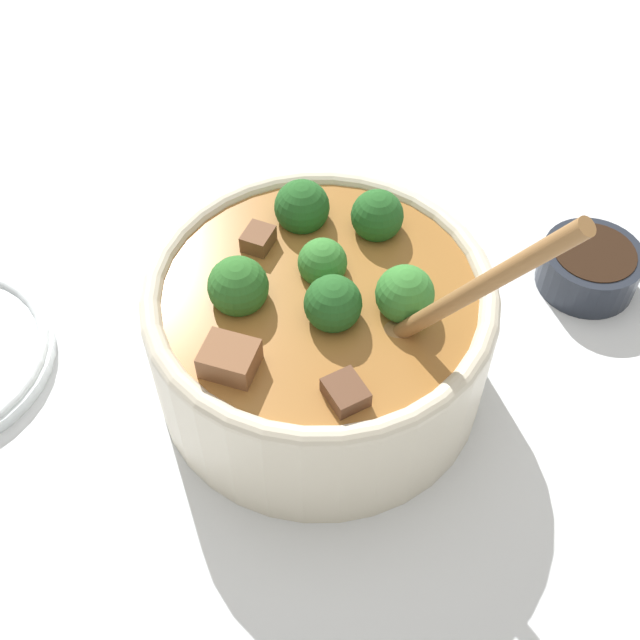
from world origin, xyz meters
TOP-DOWN VIEW (x-y plane):
  - ground_plane at (0.00, 0.00)m, footprint 4.00×4.00m
  - stew_bowl at (-0.00, -0.00)m, footprint 0.28×0.26m
  - condiment_bowl at (-0.23, -0.12)m, footprint 0.09×0.09m

SIDE VIEW (x-z plane):
  - ground_plane at x=0.00m, z-range 0.00..0.00m
  - condiment_bowl at x=-0.23m, z-range 0.00..0.04m
  - stew_bowl at x=0.00m, z-range -0.06..0.19m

